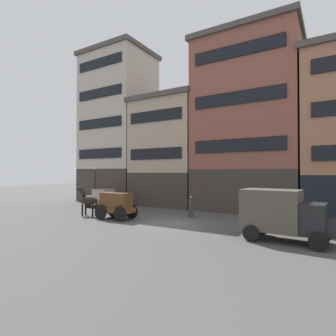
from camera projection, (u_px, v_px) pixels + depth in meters
name	position (u px, v px, depth m)	size (l,w,h in m)	color
ground_plane	(169.00, 223.00, 18.57)	(120.00, 120.00, 0.00)	#4C4947
building_far_left	(119.00, 127.00, 33.80)	(8.35, 6.99, 18.33)	#38332D
building_center_left	(172.00, 151.00, 29.76)	(7.72, 6.99, 11.52)	#38332D
building_center_right	(248.00, 123.00, 25.46)	(9.65, 6.99, 16.27)	#38332D
cargo_wagon	(116.00, 204.00, 20.29)	(2.98, 1.66, 1.98)	brown
draft_horse	(88.00, 200.00, 21.82)	(2.35, 0.70, 2.30)	black
delivery_truck_near	(283.00, 213.00, 13.76)	(4.44, 2.34, 2.62)	black
sedan_light	(103.00, 198.00, 26.80)	(3.81, 2.08, 1.83)	gray
pedestrian_officer	(191.00, 205.00, 20.88)	(0.45, 0.45, 1.79)	#38332D
streetlamp_curbside	(95.00, 180.00, 29.88)	(0.32, 0.32, 4.12)	black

